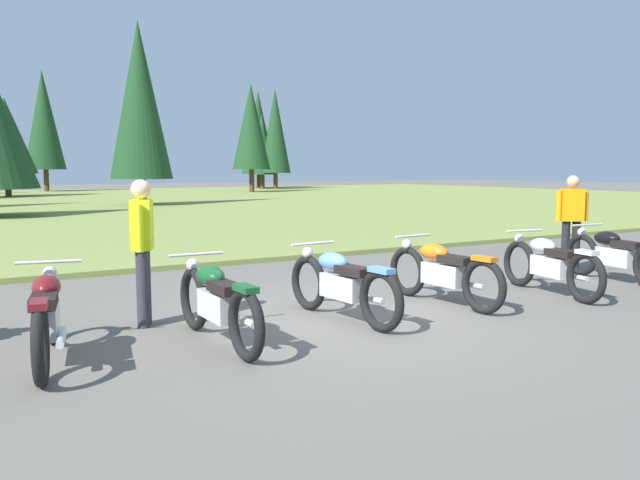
{
  "coord_description": "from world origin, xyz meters",
  "views": [
    {
      "loc": [
        -4.2,
        -6.31,
        1.79
      ],
      "look_at": [
        0.0,
        0.6,
        0.9
      ],
      "focal_mm": 36.57,
      "sensor_mm": 36.0,
      "label": 1
    }
  ],
  "objects_px": {
    "motorcycle_british_green": "(217,302)",
    "motorcycle_silver": "(550,264)",
    "motorcycle_sky_blue": "(342,284)",
    "motorcycle_orange": "(443,271)",
    "rider_near_row_end": "(142,243)",
    "motorcycle_black": "(615,254)",
    "motorcycle_maroon": "(47,316)",
    "rider_with_back_turned": "(572,217)"
  },
  "relations": [
    {
      "from": "motorcycle_british_green",
      "to": "motorcycle_silver",
      "type": "distance_m",
      "value": 5.07
    },
    {
      "from": "motorcycle_british_green",
      "to": "motorcycle_sky_blue",
      "type": "xyz_separation_m",
      "value": [
        1.66,
        0.22,
        0.0
      ]
    },
    {
      "from": "motorcycle_orange",
      "to": "rider_near_row_end",
      "type": "xyz_separation_m",
      "value": [
        -3.71,
        0.87,
        0.51
      ]
    },
    {
      "from": "motorcycle_silver",
      "to": "motorcycle_orange",
      "type": "bearing_deg",
      "value": 171.18
    },
    {
      "from": "motorcycle_silver",
      "to": "rider_near_row_end",
      "type": "distance_m",
      "value": 5.63
    },
    {
      "from": "motorcycle_sky_blue",
      "to": "rider_near_row_end",
      "type": "height_order",
      "value": "rider_near_row_end"
    },
    {
      "from": "motorcycle_british_green",
      "to": "rider_near_row_end",
      "type": "bearing_deg",
      "value": 109.72
    },
    {
      "from": "motorcycle_sky_blue",
      "to": "rider_near_row_end",
      "type": "distance_m",
      "value": 2.34
    },
    {
      "from": "motorcycle_sky_blue",
      "to": "motorcycle_orange",
      "type": "distance_m",
      "value": 1.64
    },
    {
      "from": "motorcycle_orange",
      "to": "motorcycle_black",
      "type": "bearing_deg",
      "value": -2.09
    },
    {
      "from": "motorcycle_british_green",
      "to": "rider_near_row_end",
      "type": "height_order",
      "value": "rider_near_row_end"
    },
    {
      "from": "motorcycle_maroon",
      "to": "rider_with_back_turned",
      "type": "relative_size",
      "value": 1.24
    },
    {
      "from": "motorcycle_black",
      "to": "rider_near_row_end",
      "type": "distance_m",
      "value": 7.28
    },
    {
      "from": "motorcycle_british_green",
      "to": "motorcycle_orange",
      "type": "bearing_deg",
      "value": 5.05
    },
    {
      "from": "motorcycle_orange",
      "to": "motorcycle_maroon",
      "type": "bearing_deg",
      "value": -179.23
    },
    {
      "from": "rider_near_row_end",
      "to": "rider_with_back_turned",
      "type": "bearing_deg",
      "value": 0.62
    },
    {
      "from": "motorcycle_maroon",
      "to": "motorcycle_sky_blue",
      "type": "bearing_deg",
      "value": -0.03
    },
    {
      "from": "motorcycle_sky_blue",
      "to": "motorcycle_silver",
      "type": "bearing_deg",
      "value": -3.49
    },
    {
      "from": "motorcycle_silver",
      "to": "motorcycle_black",
      "type": "bearing_deg",
      "value": 4.98
    },
    {
      "from": "motorcycle_sky_blue",
      "to": "motorcycle_silver",
      "type": "xyz_separation_m",
      "value": [
        3.41,
        -0.21,
        0.0
      ]
    },
    {
      "from": "motorcycle_british_green",
      "to": "rider_near_row_end",
      "type": "relative_size",
      "value": 1.26
    },
    {
      "from": "motorcycle_maroon",
      "to": "motorcycle_orange",
      "type": "bearing_deg",
      "value": 0.77
    },
    {
      "from": "motorcycle_maroon",
      "to": "rider_with_back_turned",
      "type": "height_order",
      "value": "rider_with_back_turned"
    },
    {
      "from": "rider_with_back_turned",
      "to": "rider_near_row_end",
      "type": "xyz_separation_m",
      "value": [
        -7.52,
        -0.08,
        0.0
      ]
    },
    {
      "from": "motorcycle_orange",
      "to": "motorcycle_british_green",
      "type": "bearing_deg",
      "value": -174.95
    },
    {
      "from": "motorcycle_sky_blue",
      "to": "motorcycle_black",
      "type": "bearing_deg",
      "value": -0.67
    },
    {
      "from": "motorcycle_british_green",
      "to": "motorcycle_orange",
      "type": "relative_size",
      "value": 1.0
    },
    {
      "from": "motorcycle_maroon",
      "to": "rider_near_row_end",
      "type": "xyz_separation_m",
      "value": [
        1.17,
        0.93,
        0.51
      ]
    },
    {
      "from": "rider_with_back_turned",
      "to": "rider_near_row_end",
      "type": "relative_size",
      "value": 1.0
    },
    {
      "from": "rider_with_back_turned",
      "to": "rider_near_row_end",
      "type": "height_order",
      "value": "same"
    },
    {
      "from": "motorcycle_maroon",
      "to": "motorcycle_orange",
      "type": "distance_m",
      "value": 4.89
    },
    {
      "from": "motorcycle_silver",
      "to": "rider_near_row_end",
      "type": "height_order",
      "value": "rider_near_row_end"
    },
    {
      "from": "motorcycle_maroon",
      "to": "motorcycle_black",
      "type": "relative_size",
      "value": 0.99
    },
    {
      "from": "motorcycle_silver",
      "to": "motorcycle_black",
      "type": "xyz_separation_m",
      "value": [
        1.71,
        0.15,
        0.0
      ]
    },
    {
      "from": "motorcycle_british_green",
      "to": "motorcycle_silver",
      "type": "bearing_deg",
      "value": 0.18
    },
    {
      "from": "motorcycle_maroon",
      "to": "motorcycle_black",
      "type": "xyz_separation_m",
      "value": [
        8.37,
        -0.06,
        0.0
      ]
    },
    {
      "from": "motorcycle_orange",
      "to": "motorcycle_silver",
      "type": "height_order",
      "value": "same"
    },
    {
      "from": "motorcycle_sky_blue",
      "to": "motorcycle_british_green",
      "type": "bearing_deg",
      "value": -172.32
    },
    {
      "from": "rider_with_back_turned",
      "to": "motorcycle_silver",
      "type": "bearing_deg",
      "value": -148.89
    },
    {
      "from": "motorcycle_maroon",
      "to": "motorcycle_orange",
      "type": "relative_size",
      "value": 0.99
    },
    {
      "from": "motorcycle_maroon",
      "to": "rider_with_back_turned",
      "type": "bearing_deg",
      "value": 6.66
    },
    {
      "from": "motorcycle_maroon",
      "to": "motorcycle_british_green",
      "type": "xyz_separation_m",
      "value": [
        1.59,
        -0.23,
        0.0
      ]
    }
  ]
}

